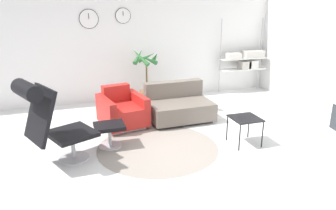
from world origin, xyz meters
name	(u,v)px	position (x,y,z in m)	size (l,w,h in m)	color
ground_plane	(168,146)	(0.00, 0.00, 0.00)	(12.00, 12.00, 0.00)	white
wall_back	(130,38)	(0.00, 2.71, 1.40)	(12.00, 0.09, 2.80)	white
round_rug	(158,148)	(-0.17, -0.02, 0.00)	(1.89, 1.89, 0.01)	gray
lounge_chair	(48,116)	(-1.72, -0.12, 0.74)	(1.09, 0.91, 1.24)	#BCBCC1
ottoman	(109,130)	(-0.87, 0.26, 0.27)	(0.46, 0.39, 0.37)	#BCBCC1
armchair_red	(122,111)	(-0.52, 1.09, 0.27)	(0.88, 0.95, 0.70)	silver
couch_low	(178,107)	(0.58, 1.10, 0.25)	(1.19, 0.90, 0.68)	black
side_table	(245,120)	(1.19, -0.30, 0.40)	(0.44, 0.44, 0.44)	black
potted_plant	(147,81)	(0.24, 2.23, 0.50)	(0.59, 0.64, 1.24)	brown
shelf_unit	(246,60)	(2.80, 2.45, 0.79)	(1.16, 0.28, 1.77)	#BCBCC1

